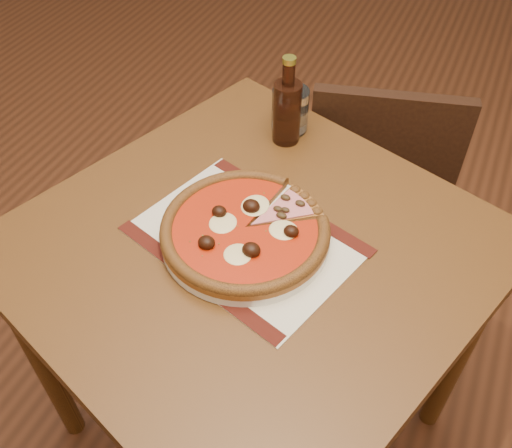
{
  "coord_description": "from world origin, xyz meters",
  "views": [
    {
      "loc": [
        0.95,
        -1.66,
        1.54
      ],
      "look_at": [
        0.65,
        -1.0,
        0.78
      ],
      "focal_mm": 40.0,
      "sensor_mm": 36.0,
      "label": 1
    }
  ],
  "objects_px": {
    "chair_far": "(375,180)",
    "water_glass": "(290,110)",
    "bottle": "(287,109)",
    "pizza": "(245,228)",
    "table": "(252,276)",
    "plate": "(245,236)"
  },
  "relations": [
    {
      "from": "chair_far",
      "to": "plate",
      "type": "relative_size",
      "value": 2.57
    },
    {
      "from": "table",
      "to": "chair_far",
      "type": "relative_size",
      "value": 1.27
    },
    {
      "from": "pizza",
      "to": "water_glass",
      "type": "height_order",
      "value": "water_glass"
    },
    {
      "from": "chair_far",
      "to": "water_glass",
      "type": "distance_m",
      "value": 0.46
    },
    {
      "from": "table",
      "to": "plate",
      "type": "xyz_separation_m",
      "value": [
        -0.01,
        0.0,
        0.11
      ]
    },
    {
      "from": "table",
      "to": "plate",
      "type": "relative_size",
      "value": 3.27
    },
    {
      "from": "table",
      "to": "pizza",
      "type": "bearing_deg",
      "value": 176.31
    },
    {
      "from": "pizza",
      "to": "water_glass",
      "type": "distance_m",
      "value": 0.36
    },
    {
      "from": "bottle",
      "to": "plate",
      "type": "bearing_deg",
      "value": -81.55
    },
    {
      "from": "chair_far",
      "to": "water_glass",
      "type": "xyz_separation_m",
      "value": [
        -0.18,
        -0.25,
        0.34
      ]
    },
    {
      "from": "bottle",
      "to": "water_glass",
      "type": "bearing_deg",
      "value": 100.84
    },
    {
      "from": "chair_far",
      "to": "bottle",
      "type": "height_order",
      "value": "bottle"
    },
    {
      "from": "chair_far",
      "to": "pizza",
      "type": "xyz_separation_m",
      "value": [
        -0.12,
        -0.6,
        0.32
      ]
    },
    {
      "from": "chair_far",
      "to": "plate",
      "type": "height_order",
      "value": "chair_far"
    },
    {
      "from": "plate",
      "to": "bottle",
      "type": "relative_size",
      "value": 1.54
    },
    {
      "from": "pizza",
      "to": "plate",
      "type": "bearing_deg",
      "value": 52.11
    },
    {
      "from": "chair_far",
      "to": "plate",
      "type": "distance_m",
      "value": 0.68
    },
    {
      "from": "water_glass",
      "to": "plate",
      "type": "bearing_deg",
      "value": -81.28
    },
    {
      "from": "table",
      "to": "water_glass",
      "type": "xyz_separation_m",
      "value": [
        -0.07,
        0.35,
        0.15
      ]
    },
    {
      "from": "table",
      "to": "water_glass",
      "type": "bearing_deg",
      "value": 100.79
    },
    {
      "from": "chair_far",
      "to": "bottle",
      "type": "xyz_separation_m",
      "value": [
        -0.17,
        -0.29,
        0.37
      ]
    },
    {
      "from": "chair_far",
      "to": "plate",
      "type": "xyz_separation_m",
      "value": [
        -0.12,
        -0.6,
        0.3
      ]
    }
  ]
}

